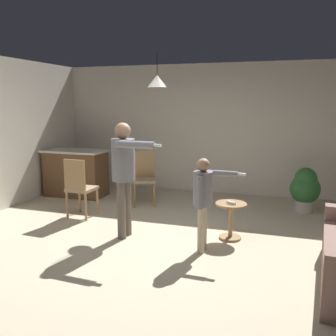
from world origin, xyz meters
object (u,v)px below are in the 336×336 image
Objects in this scene: potted_plant_corner at (305,188)px; dining_chair_near_wall at (79,186)px; person_adult at (124,167)px; kitchen_counter at (76,173)px; side_table_by_couch at (231,216)px; dining_chair_by_counter at (144,176)px; person_child at (204,194)px; spare_remote_on_table at (231,203)px.

dining_chair_near_wall is at bearing -157.82° from potted_plant_corner.
kitchen_counter is at bearing -130.56° from person_adult.
kitchen_counter reaches higher than side_table_by_couch.
kitchen_counter is at bearing 156.20° from side_table_by_couch.
kitchen_counter is 3.71m from side_table_by_couch.
dining_chair_near_wall is (0.85, -1.29, 0.07)m from kitchen_counter.
kitchen_counter is 4.45m from potted_plant_corner.
person_adult reaches higher than dining_chair_by_counter.
dining_chair_by_counter is (1.58, -0.17, 0.07)m from kitchen_counter.
dining_chair_near_wall is at bearing 35.84° from dining_chair_by_counter.
potted_plant_corner is at bearing 25.09° from dining_chair_near_wall.
person_adult reaches higher than kitchen_counter.
person_child is 9.40× the size of spare_remote_on_table.
potted_plant_corner is (4.44, 0.18, -0.04)m from kitchen_counter.
person_adult reaches higher than potted_plant_corner.
person_child is at bearing 84.61° from person_adult.
kitchen_counter is 0.77× the size of person_adult.
side_table_by_couch is 4.00× the size of spare_remote_on_table.
kitchen_counter is 3.73m from spare_remote_on_table.
dining_chair_near_wall is 7.69× the size of spare_remote_on_table.
side_table_by_couch is 0.76m from person_child.
kitchen_counter is at bearing -177.72° from potted_plant_corner.
spare_remote_on_table reaches higher than side_table_by_couch.
spare_remote_on_table is at bearing -24.42° from kitchen_counter.
person_child is 2.44m from dining_chair_by_counter.
kitchen_counter is 1.59× the size of potted_plant_corner.
dining_chair_near_wall is at bearing -56.47° from kitchen_counter.
dining_chair_by_counter is at bearing -138.74° from person_child.
dining_chair_near_wall reaches higher than side_table_by_couch.
kitchen_counter is at bearing -121.43° from person_child.
person_adult is at bearing -25.30° from dining_chair_near_wall.
potted_plant_corner is (1.33, 2.23, -0.32)m from person_child.
dining_chair_near_wall is (-2.54, 0.21, 0.22)m from side_table_by_couch.
person_adult reaches higher than dining_chair_near_wall.
spare_remote_on_table is (-1.05, -1.72, 0.10)m from potted_plant_corner.
person_adult is (1.94, -1.87, 0.54)m from kitchen_counter.
person_child reaches higher than dining_chair_near_wall.
person_child is (-0.28, -0.56, 0.43)m from side_table_by_couch.
side_table_by_couch is at bearing 155.60° from person_child.
person_child reaches higher than spare_remote_on_table.
potted_plant_corner is at bearing 151.19° from person_child.
dining_chair_by_counter reaches higher than spare_remote_on_table.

